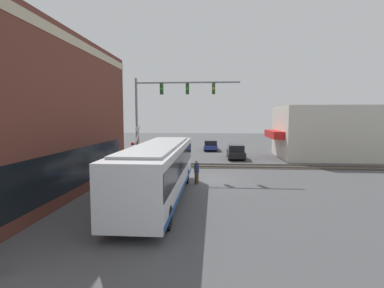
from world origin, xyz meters
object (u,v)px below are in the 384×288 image
(parked_car_black, at_px, (236,152))
(pedestrian_near_bus, at_px, (197,172))
(pedestrian_at_crossing, at_px, (163,161))
(crossing_signal, at_px, (138,144))
(parked_car_blue, at_px, (211,145))
(city_bus, at_px, (159,169))

(parked_car_black, relative_size, pedestrian_near_bus, 2.85)
(pedestrian_at_crossing, relative_size, pedestrian_near_bus, 1.00)
(crossing_signal, bearing_deg, pedestrian_at_crossing, -78.26)
(pedestrian_near_bus, bearing_deg, crossing_signal, 49.15)
(crossing_signal, xyz_separation_m, parked_car_blue, (15.85, -5.94, -1.65))
(parked_car_black, distance_m, pedestrian_at_crossing, 10.17)
(parked_car_black, distance_m, parked_car_blue, 8.27)
(parked_car_black, bearing_deg, city_bus, 161.86)
(parked_car_black, relative_size, pedestrian_at_crossing, 2.87)
(city_bus, bearing_deg, crossing_signal, 21.67)
(crossing_signal, bearing_deg, parked_car_blue, -20.56)
(city_bus, relative_size, pedestrian_at_crossing, 7.66)
(parked_car_black, height_order, pedestrian_at_crossing, pedestrian_at_crossing)
(parked_car_blue, distance_m, pedestrian_at_crossing, 15.91)
(pedestrian_at_crossing, bearing_deg, crossing_signal, 101.74)
(city_bus, xyz_separation_m, parked_car_black, (16.48, -5.40, -1.00))
(parked_car_black, height_order, pedestrian_near_bus, pedestrian_near_bus)
(parked_car_blue, height_order, pedestrian_at_crossing, pedestrian_at_crossing)
(parked_car_blue, xyz_separation_m, pedestrian_near_bus, (-20.34, 0.75, 0.18))
(crossing_signal, xyz_separation_m, pedestrian_near_bus, (-4.49, -5.20, -1.47))
(parked_car_blue, relative_size, pedestrian_at_crossing, 2.70)
(pedestrian_at_crossing, height_order, pedestrian_near_bus, pedestrian_near_bus)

